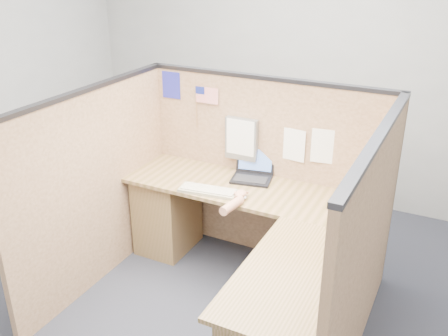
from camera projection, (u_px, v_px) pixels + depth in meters
The scene contains 13 objects.
floor at pixel (208, 317), 3.55m from camera, with size 5.00×5.00×0.00m, color #1F1F2C.
wall_back at pixel (316, 62), 4.83m from camera, with size 5.00×5.00×0.00m, color gray.
cubicle_partitions at pixel (234, 197), 3.59m from camera, with size 2.06×1.83×1.53m.
l_desk at pixel (249, 257), 3.55m from camera, with size 1.95×1.75×0.73m.
laptop at pixel (255, 171), 3.97m from camera, with size 0.35×0.35×0.22m.
keyboard at pixel (209, 191), 3.74m from camera, with size 0.47×0.21×0.03m.
mouse at pixel (241, 196), 3.64m from camera, with size 0.10×0.06×0.04m, color silver.
hand_forearm at pixel (235, 202), 3.53m from camera, with size 0.10×0.34×0.07m.
blue_poster at pixel (171, 85), 4.14m from camera, with size 0.17×0.00×0.22m, color navy.
american_flag at pixel (204, 97), 4.02m from camera, with size 0.21×0.01×0.35m.
file_holder at pixel (241, 139), 3.99m from camera, with size 0.27×0.05×0.35m.
paper_left at pixel (293, 145), 3.83m from camera, with size 0.20×0.00×0.26m, color white.
paper_right at pixel (325, 147), 3.72m from camera, with size 0.21×0.00×0.27m, color white.
Camera 1 is at (1.37, -2.47, 2.41)m, focal length 40.00 mm.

